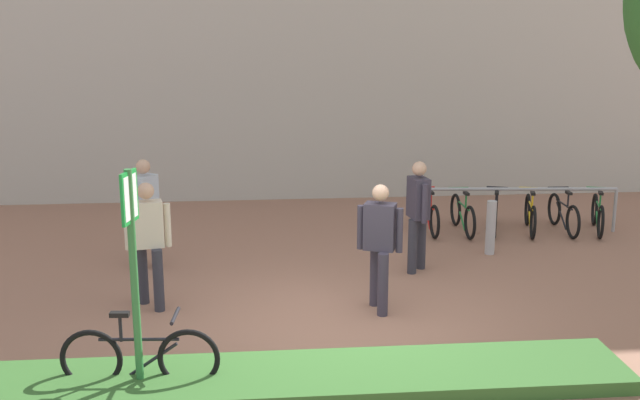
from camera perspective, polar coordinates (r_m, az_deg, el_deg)
ground_plane at (r=9.71m, az=2.24°, el=-9.53°), size 60.00×60.00×0.00m
planter_strip at (r=8.24m, az=-1.34°, el=-13.30°), size 7.00×1.10×0.16m
parking_sign_post at (r=7.77m, az=-13.96°, el=-3.67°), size 0.12×0.36×2.38m
bike_at_sign at (r=8.29m, az=-13.41°, el=-11.46°), size 1.68×0.42×0.86m
bike_rack_cluster at (r=14.20m, az=14.35°, el=-0.98°), size 3.75×1.83×0.83m
bollard_steel at (r=12.75m, az=12.76°, el=-2.05°), size 0.16×0.16×0.90m
person_suited_dark at (r=9.93m, az=4.52°, el=-2.99°), size 0.57×0.51×1.72m
person_shirt_blue at (r=11.92m, az=-13.04°, el=-0.49°), size 0.42×0.53×1.72m
person_shirt_white at (r=10.26m, az=-12.83°, el=-2.74°), size 0.60×0.44×1.72m
person_suited_navy at (r=11.56m, az=7.41°, el=-0.69°), size 0.33×0.60×1.72m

